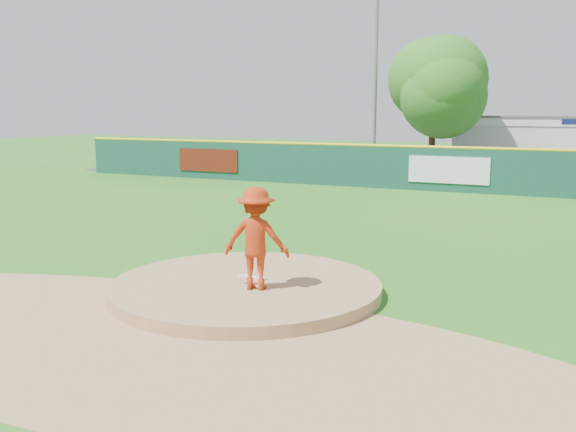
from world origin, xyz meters
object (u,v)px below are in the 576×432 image
at_px(van, 441,162).
at_px(deciduous_tree, 434,93).
at_px(light_pole_left, 376,69).
at_px(pitcher, 256,238).
at_px(playground_slide, 261,159).

xyz_separation_m(van, deciduous_tree, (-0.63, 0.29, 3.79)).
bearing_deg(light_pole_left, van, -26.33).
height_order(pitcher, van, pitcher).
bearing_deg(van, deciduous_tree, 82.62).
relative_size(van, deciduous_tree, 0.73).
xyz_separation_m(pitcher, light_pole_left, (-6.42, 27.33, 4.80)).
xyz_separation_m(pitcher, deciduous_tree, (-2.42, 25.33, 3.31)).
bearing_deg(playground_slide, deciduous_tree, 19.29).
bearing_deg(deciduous_tree, playground_slide, -160.71).
bearing_deg(light_pole_left, deciduous_tree, -26.57).
bearing_deg(deciduous_tree, light_pole_left, 153.43).
distance_m(deciduous_tree, light_pole_left, 4.72).
xyz_separation_m(pitcher, playground_slide, (-11.58, 22.12, -0.43)).
distance_m(pitcher, playground_slide, 24.97).
relative_size(van, light_pole_left, 0.49).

